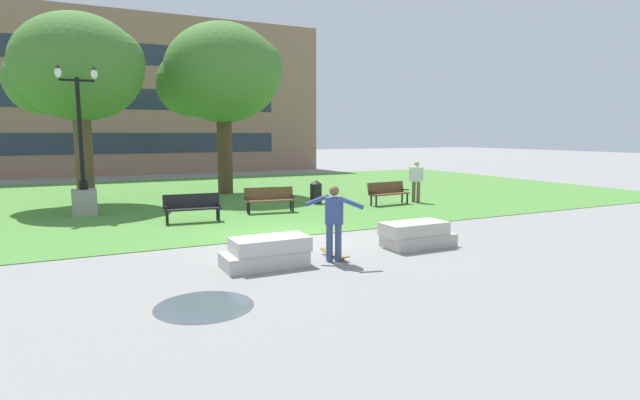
# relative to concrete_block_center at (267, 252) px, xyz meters

# --- Properties ---
(ground_plane) EXTENTS (140.00, 140.00, 0.00)m
(ground_plane) POSITION_rel_concrete_block_center_xyz_m (1.58, 2.58, -0.31)
(ground_plane) COLOR gray
(grass_lawn) EXTENTS (40.00, 20.00, 0.02)m
(grass_lawn) POSITION_rel_concrete_block_center_xyz_m (1.58, 12.58, -0.30)
(grass_lawn) COLOR #4C8438
(grass_lawn) RESTS_ON ground
(concrete_block_center) EXTENTS (1.87, 0.90, 0.64)m
(concrete_block_center) POSITION_rel_concrete_block_center_xyz_m (0.00, 0.00, 0.00)
(concrete_block_center) COLOR #BCB7B2
(concrete_block_center) RESTS_ON ground
(concrete_block_left) EXTENTS (1.87, 0.90, 0.64)m
(concrete_block_left) POSITION_rel_concrete_block_center_xyz_m (4.06, 0.10, 0.00)
(concrete_block_left) COLOR #B2ADA3
(concrete_block_left) RESTS_ON ground
(person_skateboarder) EXTENTS (1.01, 1.07, 1.71)m
(person_skateboarder) POSITION_rel_concrete_block_center_xyz_m (1.49, -0.27, 0.67)
(person_skateboarder) COLOR #384C7A
(person_skateboarder) RESTS_ON ground
(skateboard) EXTENTS (0.27, 1.03, 0.14)m
(skateboard) POSITION_rel_concrete_block_center_xyz_m (1.66, 0.01, -0.22)
(skateboard) COLOR olive
(skateboard) RESTS_ON ground
(puddle) EXTENTS (1.65, 1.65, 0.01)m
(puddle) POSITION_rel_concrete_block_center_xyz_m (-1.82, -1.93, -0.30)
(puddle) COLOR #47515B
(puddle) RESTS_ON ground
(park_bench_near_left) EXTENTS (1.84, 0.70, 0.90)m
(park_bench_near_left) POSITION_rel_concrete_block_center_xyz_m (7.62, 6.68, 0.23)
(park_bench_near_left) COLOR brown
(park_bench_near_left) RESTS_ON grass_lawn
(park_bench_far_left) EXTENTS (1.84, 0.68, 0.90)m
(park_bench_far_left) POSITION_rel_concrete_block_center_xyz_m (-0.29, 6.13, 0.23)
(park_bench_far_left) COLOR black
(park_bench_far_left) RESTS_ON grass_lawn
(park_bench_far_right) EXTENTS (1.86, 0.79, 0.90)m
(park_bench_far_right) POSITION_rel_concrete_block_center_xyz_m (2.66, 6.91, 0.23)
(park_bench_far_right) COLOR brown
(park_bench_far_right) RESTS_ON grass_lawn
(lamp_post_right) EXTENTS (1.32, 0.80, 5.13)m
(lamp_post_right) POSITION_rel_concrete_block_center_xyz_m (-3.38, 9.21, 0.75)
(lamp_post_right) COLOR gray
(lamp_post_right) RESTS_ON grass_lawn
(tree_near_left) EXTENTS (5.63, 5.36, 7.91)m
(tree_near_left) POSITION_rel_concrete_block_center_xyz_m (2.74, 13.31, 5.26)
(tree_near_left) COLOR #4C3823
(tree_near_left) RESTS_ON grass_lawn
(tree_near_right) EXTENTS (5.18, 4.93, 7.52)m
(tree_near_right) POSITION_rel_concrete_block_center_xyz_m (-3.31, 12.33, 5.05)
(tree_near_right) COLOR brown
(tree_near_right) RESTS_ON grass_lawn
(trash_bin) EXTENTS (0.49, 0.49, 0.96)m
(trash_bin) POSITION_rel_concrete_block_center_xyz_m (5.19, 8.29, 0.20)
(trash_bin) COLOR black
(trash_bin) RESTS_ON grass_lawn
(person_bystander_near_lawn) EXTENTS (0.46, 0.61, 1.71)m
(person_bystander_near_lawn) POSITION_rel_concrete_block_center_xyz_m (9.06, 6.74, 0.68)
(person_bystander_near_lawn) COLOR brown
(person_bystander_near_lawn) RESTS_ON grass_lawn
(building_facade_distant) EXTENTS (30.91, 1.03, 11.06)m
(building_facade_distant) POSITION_rel_concrete_block_center_xyz_m (-1.39, 27.08, 5.22)
(building_facade_distant) COLOR #8E6B56
(building_facade_distant) RESTS_ON ground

